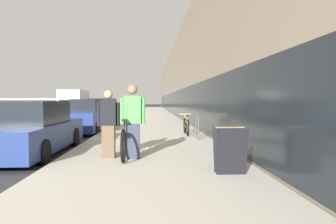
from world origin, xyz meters
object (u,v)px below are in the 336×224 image
vintage_roadster_curbside (83,117)px  sandwich_board_sign (230,150)px  parked_sedan_curbside (31,130)px  person_bystander (108,124)px  cruiser_bike_nearest (186,126)px  tandem_bicycle (126,140)px  moving_truck (75,102)px  parked_sedan_far (102,112)px  bike_rack_hoop (197,125)px  person_rider (133,122)px

vintage_roadster_curbside → sandwich_board_sign: bearing=-61.3°
parked_sedan_curbside → person_bystander: bearing=-28.3°
sandwich_board_sign → parked_sedan_curbside: 5.69m
sandwich_board_sign → vintage_roadster_curbside: size_ratio=0.20×
cruiser_bike_nearest → tandem_bicycle: bearing=-114.1°
cruiser_bike_nearest → parked_sedan_curbside: (-4.78, -3.51, 0.21)m
vintage_roadster_curbside → tandem_bicycle: bearing=-69.1°
moving_truck → vintage_roadster_curbside: bearing=-75.1°
vintage_roadster_curbside → parked_sedan_far: 5.79m
bike_rack_hoop → cruiser_bike_nearest: bearing=99.7°
sandwich_board_sign → parked_sedan_far: parked_sedan_far is taller
tandem_bicycle → parked_sedan_curbside: bearing=158.9°
vintage_roadster_curbside → moving_truck: moving_truck is taller
person_bystander → vintage_roadster_curbside: person_bystander is taller
parked_sedan_curbside → vintage_roadster_curbside: (0.15, 5.70, 0.04)m
parked_sedan_curbside → moving_truck: moving_truck is taller
person_bystander → vintage_roadster_curbside: (-2.18, 6.96, -0.22)m
tandem_bicycle → parked_sedan_far: (-2.62, 12.55, 0.21)m
person_rider → cruiser_bike_nearest: 5.23m
sandwich_board_sign → parked_sedan_curbside: (-4.87, 2.94, 0.12)m
parked_sedan_curbside → moving_truck: size_ratio=0.72×
bike_rack_hoop → parked_sedan_far: (-4.91, 9.38, 0.10)m
parked_sedan_far → bike_rack_hoop: bearing=-62.4°
person_rider → moving_truck: size_ratio=0.27×
tandem_bicycle → vintage_roadster_curbside: 7.24m
cruiser_bike_nearest → moving_truck: (-10.37, 23.75, 0.89)m
tandem_bicycle → moving_truck: bearing=106.4°
sandwich_board_sign → vintage_roadster_curbside: (-4.72, 8.64, 0.16)m
person_bystander → bike_rack_hoop: size_ratio=1.95×
sandwich_board_sign → parked_sedan_curbside: size_ratio=0.19×
person_rider → vintage_roadster_curbside: (-2.77, 7.04, -0.28)m
sandwich_board_sign → moving_truck: (-10.46, 30.20, 0.79)m
person_bystander → parked_sedan_curbside: size_ratio=0.34×
moving_truck → parked_sedan_far: bearing=-70.1°
person_bystander → parked_sedan_far: 12.94m
sandwich_board_sign → moving_truck: size_ratio=0.14×
cruiser_bike_nearest → person_bystander: bearing=-117.2°
tandem_bicycle → bike_rack_hoop: bearing=54.3°
cruiser_bike_nearest → vintage_roadster_curbside: size_ratio=0.38×
sandwich_board_sign → parked_sedan_far: (-4.76, 14.44, 0.17)m
person_rider → cruiser_bike_nearest: person_rider is taller
cruiser_bike_nearest → person_rider: bearing=-111.0°
person_bystander → parked_sedan_far: person_bystander is taller
tandem_bicycle → bike_rack_hoop: (2.28, 3.17, 0.10)m
tandem_bicycle → person_bystander: 0.62m
tandem_bicycle → person_rider: (0.18, -0.28, 0.48)m
parked_sedan_curbside → sandwich_board_sign: bearing=-31.1°
tandem_bicycle → parked_sedan_curbside: parked_sedan_curbside is taller
person_rider → sandwich_board_sign: bearing=-39.3°
cruiser_bike_nearest → sandwich_board_sign: sandwich_board_sign is taller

